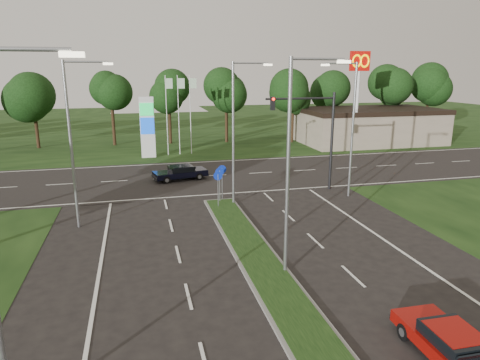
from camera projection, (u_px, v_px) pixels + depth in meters
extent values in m
cube|color=black|center=(171.00, 128.00, 64.37)|extent=(160.00, 50.00, 0.02)
cube|color=black|center=(202.00, 176.00, 35.20)|extent=(160.00, 12.00, 0.02)
cube|color=slate|center=(283.00, 297.00, 16.37)|extent=(2.00, 26.00, 0.12)
cube|color=gray|center=(369.00, 126.00, 51.04)|extent=(16.00, 9.00, 4.00)
cylinder|color=gray|center=(288.00, 171.00, 17.32)|extent=(0.16, 0.16, 9.00)
cylinder|color=gray|center=(318.00, 59.00, 16.48)|extent=(2.20, 0.10, 0.10)
cube|color=#FFF2CC|center=(344.00, 62.00, 16.76)|extent=(0.50, 0.22, 0.12)
cylinder|color=gray|center=(233.00, 136.00, 26.73)|extent=(0.16, 0.16, 9.00)
cylinder|color=gray|center=(251.00, 63.00, 25.89)|extent=(2.20, 0.10, 0.10)
cube|color=#FFF2CC|center=(268.00, 65.00, 26.17)|extent=(0.50, 0.22, 0.12)
cylinder|color=gray|center=(14.00, 49.00, 8.70)|extent=(2.20, 0.10, 0.10)
cube|color=#FFF2CC|center=(72.00, 55.00, 8.98)|extent=(0.50, 0.22, 0.12)
cylinder|color=gray|center=(71.00, 147.00, 22.72)|extent=(0.16, 0.16, 9.00)
cylinder|color=gray|center=(86.00, 62.00, 21.88)|extent=(2.20, 0.10, 0.10)
cube|color=#FFF2CC|center=(108.00, 64.00, 22.15)|extent=(0.50, 0.22, 0.12)
cylinder|color=gray|center=(352.00, 131.00, 28.61)|extent=(0.16, 0.16, 9.00)
cylinder|color=gray|center=(341.00, 63.00, 27.26)|extent=(2.20, 0.10, 0.10)
cube|color=#FFF2CC|center=(325.00, 65.00, 27.04)|extent=(0.50, 0.22, 0.12)
cylinder|color=black|center=(332.00, 142.00, 30.63)|extent=(0.20, 0.20, 7.00)
cylinder|color=black|center=(301.00, 98.00, 29.28)|extent=(5.00, 0.14, 0.14)
cube|color=black|center=(273.00, 103.00, 28.90)|extent=(0.28, 0.28, 0.90)
sphere|color=#FF190C|center=(274.00, 99.00, 28.66)|extent=(0.20, 0.20, 0.20)
cylinder|color=gray|center=(218.00, 191.00, 26.86)|extent=(0.06, 0.06, 2.20)
cylinder|color=#0C26A5|center=(218.00, 176.00, 26.61)|extent=(0.56, 0.04, 0.56)
cylinder|color=gray|center=(220.00, 187.00, 27.87)|extent=(0.06, 0.06, 2.20)
cylinder|color=#0C26A5|center=(220.00, 172.00, 27.62)|extent=(0.56, 0.04, 0.56)
cylinder|color=gray|center=(222.00, 184.00, 28.60)|extent=(0.06, 0.06, 2.20)
cylinder|color=#0C26A5|center=(222.00, 169.00, 28.35)|extent=(0.56, 0.04, 0.56)
cube|color=silver|center=(147.00, 128.00, 42.00)|extent=(1.40, 0.30, 6.00)
cube|color=#0CA53F|center=(146.00, 109.00, 41.38)|extent=(1.30, 0.08, 1.20)
cube|color=#0C3FBF|center=(147.00, 126.00, 41.78)|extent=(1.30, 0.08, 1.60)
cylinder|color=silver|center=(167.00, 116.00, 43.15)|extent=(0.08, 0.08, 8.00)
cube|color=#B2D8B2|center=(169.00, 83.00, 42.44)|extent=(0.70, 0.02, 1.00)
cylinder|color=silver|center=(179.00, 116.00, 43.43)|extent=(0.08, 0.08, 8.00)
cube|color=#B2D8B2|center=(181.00, 83.00, 42.71)|extent=(0.70, 0.02, 1.00)
cylinder|color=silver|center=(190.00, 115.00, 43.70)|extent=(0.08, 0.08, 8.00)
cube|color=#B2D8B2|center=(193.00, 83.00, 42.99)|extent=(0.70, 0.02, 1.00)
cylinder|color=silver|center=(357.00, 104.00, 45.61)|extent=(0.30, 0.30, 10.00)
cube|color=#BF0C07|center=(360.00, 61.00, 44.51)|extent=(2.20, 0.35, 2.00)
torus|color=#FFC600|center=(357.00, 61.00, 44.20)|extent=(1.06, 0.16, 1.06)
torus|color=#FFC600|center=(365.00, 61.00, 44.41)|extent=(1.06, 0.16, 1.06)
cylinder|color=black|center=(181.00, 126.00, 49.71)|extent=(0.36, 0.36, 4.40)
sphere|color=black|center=(180.00, 88.00, 48.63)|extent=(6.00, 6.00, 6.00)
sphere|color=black|center=(182.00, 79.00, 48.26)|extent=(4.80, 4.80, 4.80)
cube|color=#920D07|center=(451.00, 347.00, 12.71)|extent=(1.69, 3.98, 0.40)
cube|color=black|center=(455.00, 337.00, 12.54)|extent=(1.41, 1.76, 0.38)
cube|color=#920D07|center=(456.00, 332.00, 12.49)|extent=(1.32, 1.45, 0.04)
cylinder|color=black|center=(404.00, 332.00, 13.81)|extent=(0.19, 0.56, 0.56)
cylinder|color=black|center=(443.00, 326.00, 14.11)|extent=(0.19, 0.56, 0.56)
cube|color=black|center=(180.00, 173.00, 33.97)|extent=(4.37, 2.45, 0.42)
cube|color=black|center=(181.00, 168.00, 33.90)|extent=(2.06, 1.76, 0.39)
cube|color=black|center=(181.00, 166.00, 33.85)|extent=(1.72, 1.61, 0.04)
cylinder|color=black|center=(167.00, 180.00, 32.82)|extent=(0.61, 0.30, 0.58)
cylinder|color=black|center=(162.00, 176.00, 34.16)|extent=(0.61, 0.30, 0.58)
cylinder|color=black|center=(199.00, 177.00, 33.89)|extent=(0.61, 0.30, 0.58)
cylinder|color=black|center=(193.00, 173.00, 35.23)|extent=(0.61, 0.30, 0.58)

